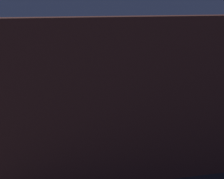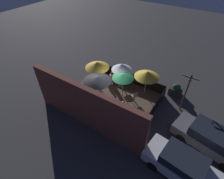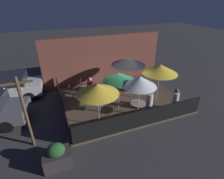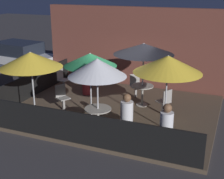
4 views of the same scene
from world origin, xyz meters
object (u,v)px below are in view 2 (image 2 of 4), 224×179
at_px(parked_car_0, 210,139).
at_px(patron_2, 122,109).
at_px(patio_umbrella_1, 122,67).
at_px(planter_box, 176,90).
at_px(patron_1, 103,71).
at_px(patio_umbrella_0, 97,79).
at_px(patio_chair_2, 135,96).
at_px(patio_chair_4, 120,119).
at_px(patio_umbrella_4, 97,65).
at_px(patio_umbrella_3, 147,74).
at_px(patio_chair_1, 93,87).
at_px(light_post, 186,91).
at_px(patio_chair_3, 98,103).
at_px(dining_table_1, 121,80).
at_px(patron_0, 112,79).
at_px(patio_umbrella_2, 123,76).
at_px(patio_chair_0, 136,117).
at_px(parked_car_1, 182,165).
at_px(dining_table_0, 98,94).

bearing_deg(parked_car_0, patron_2, 17.78).
bearing_deg(patio_umbrella_1, planter_box, -159.08).
xyz_separation_m(patio_umbrella_1, patron_1, (2.18, -0.33, -1.41)).
relative_size(patio_umbrella_0, patio_chair_2, 2.54).
xyz_separation_m(patio_chair_4, planter_box, (-2.23, -5.45, -0.14)).
height_order(patio_umbrella_4, patron_2, patio_umbrella_4).
height_order(patio_umbrella_3, planter_box, patio_umbrella_3).
height_order(patio_chair_1, patio_chair_2, patio_chair_1).
distance_m(patio_chair_1, planter_box, 7.06).
relative_size(light_post, parked_car_0, 0.72).
xyz_separation_m(patio_chair_3, light_post, (-5.41, -3.56, 1.26)).
bearing_deg(dining_table_1, patron_0, 13.92).
xyz_separation_m(dining_table_1, light_post, (-5.32, -0.19, 1.17)).
relative_size(patio_umbrella_0, patio_chair_1, 2.51).
relative_size(patio_umbrella_3, patio_chair_4, 2.57).
distance_m(patio_umbrella_1, patio_chair_2, 2.65).
bearing_deg(patio_umbrella_3, patio_umbrella_0, 43.31).
bearing_deg(patio_umbrella_2, dining_table_1, -54.07).
bearing_deg(patio_chair_4, light_post, -105.63).
bearing_deg(patio_chair_0, patio_umbrella_0, 0.00).
distance_m(dining_table_1, light_post, 5.45).
xyz_separation_m(patio_umbrella_3, parked_car_1, (-4.49, 4.94, -1.35)).
bearing_deg(patio_umbrella_3, parked_car_0, 156.81).
bearing_deg(patio_chair_0, dining_table_1, -38.30).
xyz_separation_m(patio_chair_1, patron_1, (0.58, -2.32, 0.10)).
height_order(patio_umbrella_3, light_post, light_post).
xyz_separation_m(patio_chair_1, patron_0, (-0.74, -1.78, 0.06)).
height_order(patio_umbrella_2, dining_table_1, patio_umbrella_2).
bearing_deg(patio_chair_1, patio_umbrella_2, 54.53).
bearing_deg(patio_umbrella_4, patio_chair_0, 157.45).
relative_size(patron_0, planter_box, 1.16).
height_order(patio_chair_0, parked_car_0, parked_car_0).
relative_size(patio_chair_2, patron_1, 0.69).
bearing_deg(patron_0, dining_table_0, -62.88).
xyz_separation_m(patio_umbrella_0, patio_chair_2, (-2.51, -1.52, -1.63)).
height_order(patron_0, planter_box, patron_0).
bearing_deg(patio_chair_0, dining_table_0, 0.00).
xyz_separation_m(dining_table_0, light_post, (-5.94, -2.77, 1.15)).
bearing_deg(patio_umbrella_3, patron_2, 82.48).
height_order(patio_chair_1, patio_chair_3, patio_chair_1).
bearing_deg(patio_chair_2, patio_umbrella_2, 25.32).
relative_size(patio_chair_1, patron_1, 0.69).
bearing_deg(patio_umbrella_1, patio_chair_4, 120.16).
xyz_separation_m(patio_umbrella_0, patio_chair_1, (0.98, -0.58, -1.63)).
bearing_deg(patio_chair_1, parked_car_1, 11.98).
bearing_deg(patron_0, patio_chair_2, 4.32).
height_order(patio_chair_2, patio_chair_3, patio_chair_2).
height_order(patio_umbrella_4, patio_chair_2, patio_umbrella_4).
xyz_separation_m(patio_umbrella_3, light_post, (-3.08, -0.08, -0.32)).
relative_size(patron_0, parked_car_0, 0.27).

